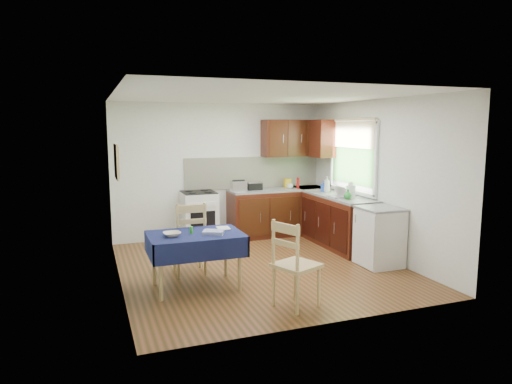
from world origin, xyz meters
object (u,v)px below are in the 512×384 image
object	(u,v)px
dining_table	(195,242)
kettle	(351,190)
chair_near	(294,262)
sandwich_press	(254,186)
chair_far	(190,236)
toaster	(239,186)
dish_rack	(341,196)

from	to	relation	value
dining_table	kettle	size ratio (longest dim) A/B	4.42
chair_near	sandwich_press	bearing A→B (deg)	-35.25
chair_far	toaster	xyz separation A→B (m)	(1.27, 1.68, 0.45)
toaster	dish_rack	world-z (taller)	toaster
chair_near	sandwich_press	distance (m)	3.49
chair_far	kettle	bearing A→B (deg)	-171.64
chair_far	chair_near	distance (m)	1.80
chair_far	toaster	bearing A→B (deg)	-125.55
dining_table	chair_far	xyz separation A→B (m)	(0.04, 0.56, -0.06)
dining_table	kettle	world-z (taller)	kettle
chair_near	toaster	bearing A→B (deg)	-29.88
chair_near	sandwich_press	size ratio (longest dim) A/B	3.84
dining_table	sandwich_press	bearing A→B (deg)	61.75
dining_table	dish_rack	bearing A→B (deg)	27.03
chair_far	chair_near	xyz separation A→B (m)	(0.86, -1.58, -0.01)
kettle	chair_near	bearing A→B (deg)	-135.27
dining_table	dish_rack	world-z (taller)	dish_rack
toaster	kettle	xyz separation A→B (m)	(1.53, -1.34, 0.02)
toaster	sandwich_press	distance (m)	0.36
dining_table	toaster	xyz separation A→B (m)	(1.31, 2.24, 0.39)
sandwich_press	dish_rack	xyz separation A→B (m)	(1.06, -1.35, -0.05)
sandwich_press	chair_near	bearing A→B (deg)	-94.07
chair_near	dish_rack	distance (m)	2.74
toaster	dish_rack	xyz separation A→B (m)	(1.40, -1.24, -0.08)
chair_far	sandwich_press	world-z (taller)	sandwich_press
toaster	chair_far	bearing A→B (deg)	-105.21
chair_far	dish_rack	distance (m)	2.73
chair_far	chair_near	size ratio (longest dim) A/B	1.01
chair_far	sandwich_press	bearing A→B (deg)	-130.34
chair_far	dish_rack	world-z (taller)	dish_rack
dish_rack	chair_far	bearing A→B (deg)	-170.74
dining_table	toaster	bearing A→B (deg)	66.43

